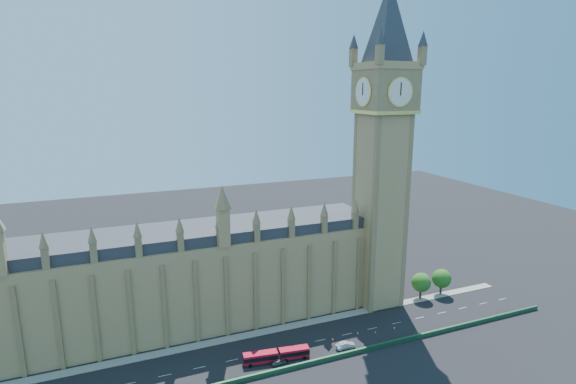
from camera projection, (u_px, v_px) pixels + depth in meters
name	position (u px, v px, depth m)	size (l,w,h in m)	color
ground	(278.00, 350.00, 114.11)	(400.00, 400.00, 0.00)	black
palace_westminster	(163.00, 281.00, 121.78)	(120.00, 20.00, 28.00)	#A1874E
elizabeth_tower	(384.00, 126.00, 128.53)	(20.59, 20.59, 105.00)	#A1874E
bridge_parapet	(291.00, 368.00, 105.84)	(160.00, 0.60, 1.20)	#1E4C2D
kerb_north	(266.00, 331.00, 122.68)	(160.00, 3.00, 0.16)	gray
tree_east_near	(422.00, 282.00, 141.05)	(6.00, 6.00, 8.50)	#382619
tree_east_far	(442.00, 278.00, 143.98)	(6.00, 6.00, 8.50)	#382619
red_bus	(276.00, 355.00, 109.18)	(16.46, 4.56, 2.77)	#B70C27
car_grey	(279.00, 362.00, 107.88)	(1.50, 3.74, 1.27)	#47484F
car_silver	(346.00, 345.00, 114.83)	(1.70, 4.87, 1.61)	#A9ABB0
car_white	(344.00, 346.00, 114.52)	(1.80, 4.43, 1.29)	white
cone_a	(333.00, 339.00, 118.14)	(0.65, 0.65, 0.78)	black
cone_b	(375.00, 332.00, 121.72)	(0.49, 0.49, 0.65)	black
cone_c	(394.00, 328.00, 123.83)	(0.49, 0.49, 0.71)	black
cone_d	(358.00, 333.00, 121.27)	(0.39, 0.39, 0.62)	black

